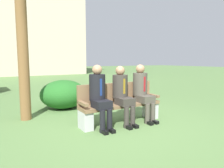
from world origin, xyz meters
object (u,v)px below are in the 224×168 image
(building_backdrop, at_px, (0,19))
(shrub_near_bench, at_px, (64,94))
(seated_man_left, at_px, (99,93))
(seated_man_middle, at_px, (122,92))
(park_bench, at_px, (120,104))
(seated_man_right, at_px, (142,89))

(building_backdrop, bearing_deg, shrub_near_bench, -87.47)
(seated_man_left, distance_m, seated_man_middle, 0.57)
(park_bench, height_order, seated_man_left, seated_man_left)
(seated_man_left, bearing_deg, shrub_near_bench, 92.79)
(seated_man_left, distance_m, seated_man_right, 1.14)
(park_bench, bearing_deg, seated_man_right, -12.65)
(seated_man_left, bearing_deg, building_backdrop, 92.56)
(seated_man_left, relative_size, shrub_near_bench, 0.98)
(park_bench, bearing_deg, building_backdrop, 94.27)
(park_bench, distance_m, seated_man_middle, 0.33)
(seated_man_middle, relative_size, building_backdrop, 0.08)
(seated_man_middle, bearing_deg, park_bench, 83.55)
(park_bench, height_order, seated_man_right, seated_man_right)
(seated_man_left, height_order, seated_man_middle, seated_man_left)
(seated_man_right, relative_size, shrub_near_bench, 0.98)
(seated_man_middle, distance_m, shrub_near_bench, 2.24)
(seated_man_right, bearing_deg, seated_man_left, 179.97)
(building_backdrop, bearing_deg, seated_man_middle, -85.80)
(seated_man_middle, bearing_deg, shrub_near_bench, 107.63)
(seated_man_right, bearing_deg, building_backdrop, 95.82)
(seated_man_right, relative_size, building_backdrop, 0.08)
(seated_man_left, bearing_deg, park_bench, 11.92)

